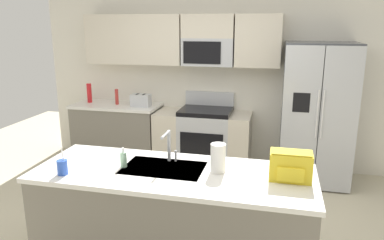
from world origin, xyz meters
The scene contains 14 objects.
ground_plane centered at (0.00, 0.00, 0.00)m, with size 9.00×9.00×0.00m, color beige.
kitchen_wall_unit centered at (-0.14, 2.08, 1.47)m, with size 5.20×0.43×2.60m.
back_counter centered at (-1.42, 1.80, 0.45)m, with size 1.30×0.63×0.90m.
range_oven centered at (-0.08, 1.80, 0.44)m, with size 1.36×0.61×1.10m.
refrigerator centered at (1.45, 1.73, 0.93)m, with size 0.90×0.76×1.85m.
island_counter centered at (0.15, -0.50, 0.45)m, with size 2.31×0.87×0.90m.
toaster centered at (-1.00, 1.75, 0.99)m, with size 0.28×0.16×0.18m.
pepper_mill centered at (-1.40, 1.80, 1.01)m, with size 0.05×0.05×0.23m, color #B2332D.
bottle_red centered at (-1.87, 1.84, 1.05)m, with size 0.07×0.07×0.29m, color red.
sink_faucet centered at (0.05, -0.30, 1.07)m, with size 0.08×0.21×0.28m.
drink_cup_blue centered at (-0.70, -0.77, 0.96)m, with size 0.08×0.08×0.24m.
soap_dispenser centered at (-0.29, -0.51, 0.97)m, with size 0.06×0.06×0.17m.
paper_towel_roll centered at (0.51, -0.43, 1.02)m, with size 0.12×0.12×0.24m, color white.
backpack centered at (1.08, -0.44, 1.02)m, with size 0.32×0.22×0.23m.
Camera 1 is at (0.97, -3.25, 2.09)m, focal length 34.85 mm.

